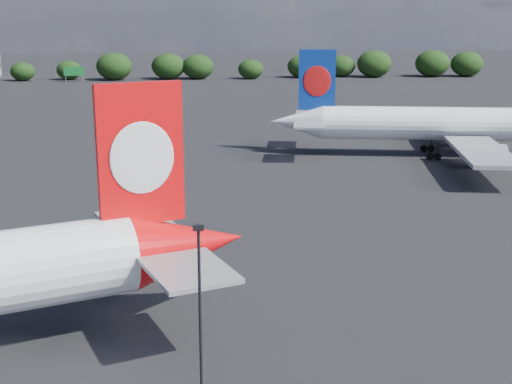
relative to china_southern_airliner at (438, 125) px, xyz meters
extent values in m
plane|color=black|center=(-49.53, -0.08, -4.83)|extent=(500.00, 500.00, 0.00)
cone|color=red|center=(-39.06, -52.63, 0.61)|extent=(9.99, 7.94, 5.44)
cube|color=red|center=(-42.15, -53.68, 7.57)|extent=(5.84, 2.43, 9.79)
ellipsoid|color=white|center=(-42.05, -53.99, 7.37)|extent=(4.40, 1.67, 5.00)
ellipsoid|color=white|center=(-42.26, -53.37, 7.37)|extent=(4.40, 1.67, 5.00)
cube|color=#979A9E|center=(-39.20, -58.99, 1.04)|extent=(6.73, 7.75, 0.33)
cube|color=#979A9E|center=(-43.04, -47.66, 1.04)|extent=(6.73, 7.75, 0.33)
cylinder|color=white|center=(1.67, -0.34, 0.16)|extent=(38.15, 12.48, 4.99)
cone|color=white|center=(-20.82, 4.25, 0.16)|extent=(8.82, 6.49, 4.99)
cube|color=navy|center=(-17.89, 3.65, 6.54)|extent=(5.48, 1.59, 8.98)
ellipsoid|color=red|center=(-17.95, 3.36, 6.36)|extent=(4.15, 1.03, 4.59)
ellipsoid|color=red|center=(-17.83, 3.95, 6.36)|extent=(4.15, 1.03, 4.59)
cube|color=#979A9E|center=(-19.96, -1.52, 0.56)|extent=(5.60, 6.76, 0.30)
cube|color=#979A9E|center=(-17.77, 9.23, 0.56)|extent=(5.60, 6.76, 0.30)
cube|color=#979A9E|center=(1.03, -13.45, -1.44)|extent=(10.35, 20.85, 0.55)
cube|color=#979A9E|center=(6.22, 11.97, -1.44)|extent=(10.35, 20.85, 0.55)
cylinder|color=#979A9E|center=(3.98, -8.96, -2.74)|extent=(5.43, 3.64, 2.69)
cube|color=#979A9E|center=(3.98, -8.96, -2.04)|extent=(2.21, 0.73, 1.20)
cylinder|color=#979A9E|center=(7.17, 6.68, -2.74)|extent=(5.43, 3.64, 2.69)
cube|color=#979A9E|center=(7.17, 6.68, -2.04)|extent=(2.21, 0.73, 1.20)
cylinder|color=black|center=(-0.89, -2.87, -3.34)|extent=(0.33, 0.33, 2.49)
cylinder|color=black|center=(-0.89, -2.87, -4.28)|extent=(1.17, 0.66, 1.10)
cylinder|color=black|center=(-1.96, -2.65, -4.28)|extent=(1.17, 0.66, 1.10)
cylinder|color=black|center=(0.31, 2.99, -3.34)|extent=(0.33, 0.33, 2.49)
cylinder|color=black|center=(0.31, 2.99, -4.28)|extent=(1.17, 0.66, 1.10)
cylinder|color=black|center=(-0.77, 3.21, -4.28)|extent=(1.17, 0.66, 1.10)
cylinder|color=black|center=(-38.90, -68.28, 0.91)|extent=(0.16, 0.16, 11.49)
cube|color=black|center=(-38.90, -68.28, 6.81)|extent=(0.55, 0.30, 0.28)
cube|color=#136328|center=(-67.53, 115.92, -1.63)|extent=(6.00, 0.30, 2.60)
cylinder|color=gray|center=(-70.03, 115.92, -3.83)|extent=(0.20, 0.20, 2.00)
cylinder|color=gray|center=(-65.03, 115.92, -3.83)|extent=(0.20, 0.20, 2.00)
cube|color=yellow|center=(-37.53, 121.92, -0.83)|extent=(5.00, 0.30, 3.00)
cylinder|color=gray|center=(-37.53, 121.92, -3.58)|extent=(0.30, 0.30, 2.50)
ellipsoid|color=black|center=(-83.40, 121.59, -2.03)|extent=(7.29, 6.17, 5.61)
ellipsoid|color=black|center=(-69.95, 123.16, -1.94)|extent=(7.53, 6.37, 5.79)
ellipsoid|color=black|center=(-56.10, 120.36, -0.69)|extent=(10.77, 9.11, 8.29)
ellipsoid|color=black|center=(-39.75, 121.08, -0.88)|extent=(10.28, 8.70, 7.91)
ellipsoid|color=black|center=(-30.68, 120.58, -1.08)|extent=(9.76, 8.26, 7.51)
ellipsoid|color=black|center=(-14.47, 118.97, -1.83)|extent=(7.82, 6.61, 6.01)
ellipsoid|color=black|center=(1.92, 120.86, -1.30)|extent=(9.19, 7.78, 7.07)
ellipsoid|color=black|center=(14.98, 122.10, -1.48)|extent=(8.71, 7.37, 6.70)
ellipsoid|color=black|center=(24.90, 119.50, -0.61)|extent=(10.99, 9.30, 8.45)
ellipsoid|color=black|center=(43.73, 118.88, -0.61)|extent=(10.97, 9.28, 8.44)
ellipsoid|color=black|center=(54.85, 117.95, -0.84)|extent=(10.37, 8.77, 7.98)
camera|label=1|loc=(-40.19, -101.85, 17.44)|focal=50.00mm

